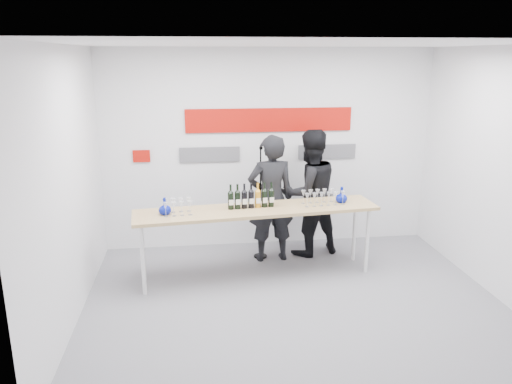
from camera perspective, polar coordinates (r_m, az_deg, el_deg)
The scene contains 12 objects.
ground at distance 6.22m, azimuth 4.26°, elevation -12.31°, with size 5.00×5.00×0.00m, color slate.
back_wall at distance 7.60m, azimuth 1.49°, elevation 4.89°, with size 5.00×0.04×3.00m, color silver.
signage at distance 7.51m, azimuth 1.12°, elevation 7.14°, with size 3.38×0.02×0.79m.
tasting_table at distance 6.52m, azimuth 0.11°, elevation -2.49°, with size 3.23×0.95×0.96m.
wine_bottles at distance 6.48m, azimuth -0.56°, elevation -0.42°, with size 0.62×0.14×0.33m.
decanter_left at distance 6.33m, azimuth -10.39°, elevation -1.59°, with size 0.16×0.16×0.21m, color #071487, non-canonical shape.
decanter_right at distance 6.84m, azimuth 9.75°, elevation -0.29°, with size 0.16×0.16×0.21m, color #071487, non-canonical shape.
glasses_left at distance 6.33m, azimuth -8.97°, elevation -1.69°, with size 0.38×0.25×0.18m.
glasses_right at distance 6.71m, azimuth 7.51°, elevation -0.64°, with size 0.58×0.26×0.18m.
presenter_left at distance 7.07m, azimuth 1.71°, elevation -0.78°, with size 0.67×0.44×1.83m, color black.
presenter_right at distance 7.34m, azimuth 6.12°, elevation -0.11°, with size 0.91×0.71×1.87m, color black.
mic_stand at distance 7.26m, azimuth 0.51°, elevation -3.72°, with size 0.19×0.19×1.67m.
Camera 1 is at (-1.15, -5.38, 2.89)m, focal length 35.00 mm.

